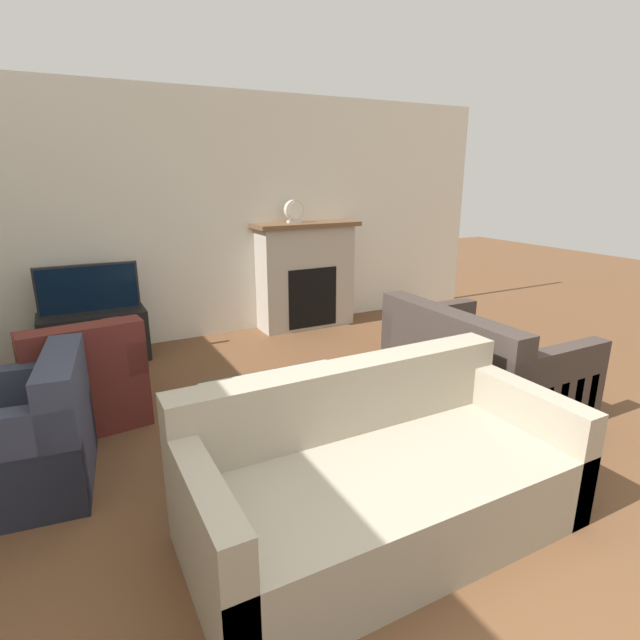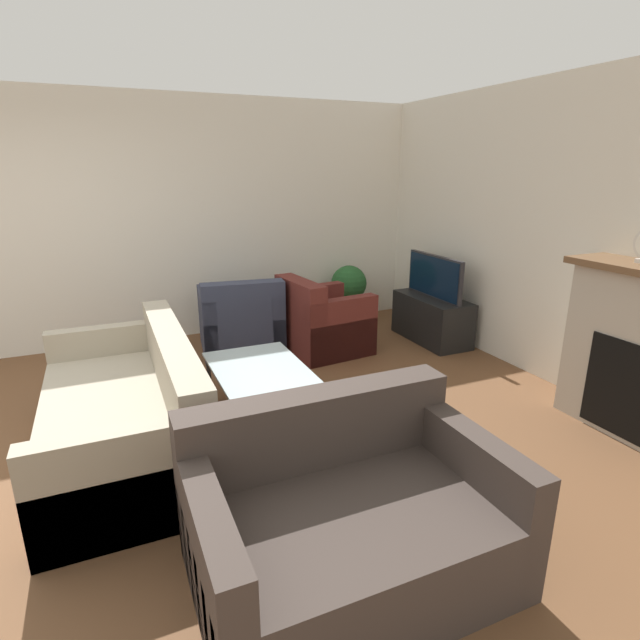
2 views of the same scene
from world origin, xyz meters
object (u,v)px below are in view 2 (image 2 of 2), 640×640
at_px(coffee_table, 259,372).
at_px(tv, 435,276).
at_px(couch_sectional, 128,414).
at_px(armchair_by_window, 241,323).
at_px(couch_loveseat, 347,521).
at_px(armchair_accent, 322,325).
at_px(potted_plant, 349,289).

bearing_deg(coffee_table, tv, 113.23).
relative_size(couch_sectional, armchair_by_window, 2.13).
bearing_deg(coffee_table, couch_sectional, -84.36).
bearing_deg(tv, couch_sectional, -71.63).
bearing_deg(couch_loveseat, tv, 47.82).
bearing_deg(couch_sectional, couch_loveseat, 29.60).
height_order(couch_loveseat, armchair_accent, same).
relative_size(tv, armchair_accent, 1.03).
height_order(couch_sectional, armchair_by_window, same).
bearing_deg(tv, coffee_table, -66.77).
distance_m(armchair_accent, coffee_table, 1.61).
xyz_separation_m(tv, potted_plant, (-1.00, -0.57, -0.31)).
distance_m(tv, armchair_accent, 1.39).
distance_m(tv, coffee_table, 2.61).
distance_m(armchair_by_window, armchair_accent, 0.89).
bearing_deg(coffee_table, potted_plant, 138.16).
xyz_separation_m(couch_loveseat, armchair_by_window, (-3.29, 0.36, 0.01)).
distance_m(couch_sectional, couch_loveseat, 1.83).
relative_size(couch_sectional, armchair_accent, 2.26).
height_order(tv, armchair_accent, tv).
relative_size(couch_sectional, couch_loveseat, 1.37).
relative_size(couch_sectional, potted_plant, 2.71).
distance_m(couch_loveseat, armchair_accent, 3.11).
xyz_separation_m(couch_sectional, couch_loveseat, (1.59, 0.91, 0.00)).
xyz_separation_m(couch_sectional, armchair_by_window, (-1.70, 1.26, 0.01)).
bearing_deg(couch_sectional, armchair_accent, 122.17).
height_order(tv, potted_plant, tv).
xyz_separation_m(tv, armchair_accent, (-0.18, -1.31, -0.45)).
xyz_separation_m(coffee_table, potted_plant, (-2.02, 1.80, 0.05)).
xyz_separation_m(armchair_by_window, armchair_accent, (0.40, 0.79, 0.00)).
xyz_separation_m(couch_loveseat, coffee_table, (-1.69, 0.08, 0.11)).
height_order(tv, coffee_table, tv).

